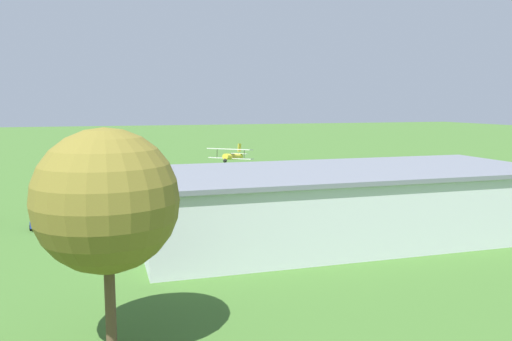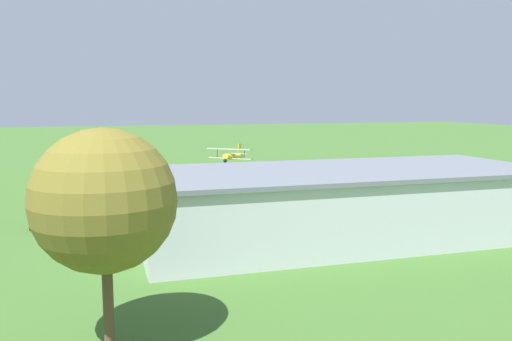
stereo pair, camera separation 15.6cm
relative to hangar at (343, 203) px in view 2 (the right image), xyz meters
The scene contains 8 objects.
ground_plane 40.20m from the hangar, 84.53° to the right, with size 400.00×400.00×0.00m, color #3D6628.
hangar is the anchor object (origin of this frame).
biplane 37.18m from the hangar, 89.94° to the right, with size 6.96×6.98×3.48m.
car_silver 23.52m from the hangar, 34.53° to the right, with size 2.12×4.09×1.74m.
car_blue 28.14m from the hangar, 25.31° to the right, with size 2.23×4.32×1.53m.
person_at_fence_line 23.11m from the hangar, 132.18° to the right, with size 0.47×0.47×1.61m.
person_watching_takeoff 19.14m from the hangar, 127.12° to the right, with size 0.54×0.54×1.65m.
tree_by_windsock 25.63m from the hangar, 37.19° to the left, with size 6.77×6.77×10.55m.
Camera 2 is at (16.68, 79.57, 11.61)m, focal length 36.03 mm.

